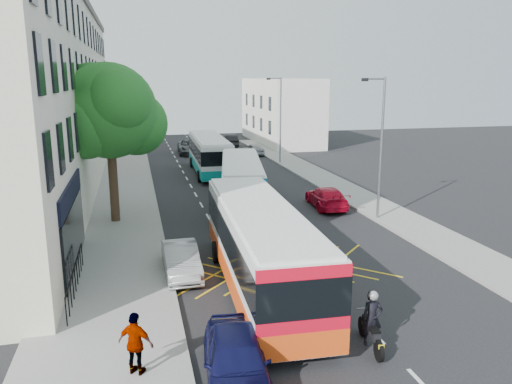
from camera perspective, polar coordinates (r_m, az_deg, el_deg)
ground at (r=17.33m, az=13.20°, el=-15.31°), size 120.00×120.00×0.00m
pavement_left at (r=29.64m, az=-15.70°, el=-3.28°), size 5.00×70.00×0.15m
pavement_right at (r=33.08m, az=13.16°, el=-1.46°), size 3.00×70.00×0.15m
terrace_main at (r=38.61m, az=-24.22°, el=9.82°), size 8.30×45.00×13.50m
terrace_far at (r=68.90m, az=-19.68°, el=9.61°), size 8.00×20.00×10.00m
building_right at (r=64.28m, az=2.77°, el=9.26°), size 6.00×18.00×8.00m
street_tree at (r=28.55m, az=-16.49°, el=8.77°), size 6.30×5.70×8.80m
lamp_near at (r=29.04m, az=13.98°, el=5.65°), size 1.45×0.15×8.00m
lamp_far at (r=47.57m, az=2.70°, el=8.71°), size 1.45×0.15×8.00m
railings at (r=20.35m, az=-19.98°, el=-9.16°), size 0.08×5.60×1.14m
bus_near at (r=19.38m, az=0.50°, el=-6.22°), size 3.30×11.90×3.32m
bus_mid at (r=31.98m, az=-1.65°, el=1.16°), size 4.38×10.98×3.01m
bus_far at (r=43.51m, az=-5.37°, el=4.37°), size 3.05×11.34×3.17m
motorbike at (r=16.02m, az=13.09°, el=-14.22°), size 0.71×2.12×1.89m
parked_car_blue at (r=14.07m, az=-2.26°, el=-18.65°), size 2.24×4.50×1.47m
parked_car_silver at (r=21.32m, az=-8.57°, el=-7.66°), size 1.46×4.02×1.32m
red_hatchback at (r=32.08m, az=8.06°, el=-0.60°), size 2.26×4.75×1.34m
distant_car_grey at (r=54.89m, az=-7.54°, el=5.12°), size 2.68×5.50×1.51m
distant_car_silver at (r=53.67m, az=-0.24°, el=4.92°), size 1.76×3.75×1.24m
distant_car_dark at (r=60.55m, az=-3.00°, el=5.89°), size 1.56×4.29×1.41m
pedestrian_far at (r=14.54m, az=-13.57°, el=-16.49°), size 1.13×0.92×1.80m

